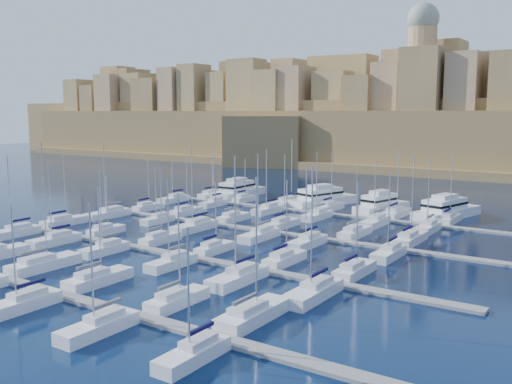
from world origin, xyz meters
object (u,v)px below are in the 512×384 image
Objects in this scene: sailboat_4 at (177,300)px; motor_yacht_a at (238,190)px; motor_yacht_c at (381,205)px; motor_yacht_d at (446,210)px; sailboat_2 at (43,264)px; motor_yacht_b at (322,198)px.

sailboat_4 is 0.74× the size of motor_yacht_a.
sailboat_4 is 69.64m from motor_yacht_c.
motor_yacht_a is at bearing 120.86° from sailboat_4.
sailboat_4 is 82.50m from motor_yacht_a.
motor_yacht_a and motor_yacht_d have the same top height.
motor_yacht_c is (38.86, -1.26, 0.00)m from motor_yacht_a.
motor_yacht_a is at bearing -179.66° from motor_yacht_d.
motor_yacht_a is 1.14× the size of motor_yacht_c.
sailboat_2 is 1.01× the size of motor_yacht_a.
motor_yacht_b is (6.90, 70.25, 0.94)m from sailboat_2.
motor_yacht_d is (9.99, 71.12, 1.00)m from sailboat_4.
sailboat_2 is at bearing -116.77° from motor_yacht_d.
motor_yacht_a and motor_yacht_c have the same top height.
motor_yacht_b is at bearing 173.71° from motor_yacht_c.
sailboat_2 is 70.59m from motor_yacht_b.
sailboat_2 is at bearing 177.83° from sailboat_4.
sailboat_4 is 0.69× the size of motor_yacht_d.
motor_yacht_d is at bearing 6.67° from motor_yacht_c.
sailboat_2 is 1.37× the size of sailboat_4.
motor_yacht_c is at bearing -6.29° from motor_yacht_b.
motor_yacht_c is at bearing 72.25° from sailboat_2.
motor_yacht_a is 38.88m from motor_yacht_c.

